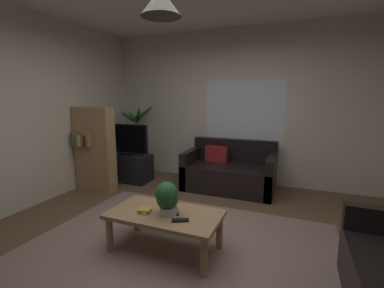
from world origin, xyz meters
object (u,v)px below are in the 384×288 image
Objects in this scene: potted_plant_on_table at (167,197)px; bookshelf_corner at (94,149)px; book_on_table_1 at (145,210)px; tv at (125,139)px; potted_palm_corner at (137,140)px; couch_under_window at (229,173)px; book_on_table_0 at (145,211)px; tv_stand at (127,167)px; remote_on_table_0 at (171,214)px; coffee_table at (165,218)px; pendant_lamp at (161,2)px; remote_on_table_1 at (180,220)px.

potted_plant_on_table is 2.31m from bookshelf_corner.
book_on_table_1 is 0.09× the size of bookshelf_corner.
potted_palm_corner is at bearing 96.98° from tv.
book_on_table_1 is at bearing -98.86° from couch_under_window.
book_on_table_0 is 0.35× the size of potted_plant_on_table.
potted_palm_corner is (-1.62, 2.32, 0.28)m from book_on_table_0.
tv_stand is (-1.57, 1.88, -0.19)m from book_on_table_1.
book_on_table_0 is 2.85m from potted_palm_corner.
potted_palm_corner is (-1.90, 2.28, 0.28)m from remote_on_table_0.
couch_under_window is 2.07m from coffee_table.
couch_under_window is 1.92m from tv_stand.
potted_plant_on_table is at bearing -30.88° from pendant_lamp.
potted_plant_on_table is (0.23, 0.05, 0.15)m from book_on_table_1.
book_on_table_1 is at bearing -122.53° from remote_on_table_1.
book_on_table_1 is at bearing -157.03° from coffee_table.
remote_on_table_0 is at bearing -91.79° from couch_under_window.
potted_palm_corner is (-0.06, 0.47, -0.09)m from tv.
potted_palm_corner reaches higher than coffee_table.
remote_on_table_0 and remote_on_table_1 have the same top height.
tv reaches higher than tv_stand.
book_on_table_1 is 2.85m from potted_palm_corner.
tv_stand is (-1.80, 1.82, -0.34)m from potted_plant_on_table.
potted_plant_on_table is (0.04, -0.02, 0.24)m from coffee_table.
book_on_table_0 is 0.13× the size of tv.
tv_stand is at bearing -161.26° from remote_on_table_1.
bookshelf_corner reaches higher than book_on_table_0.
potted_palm_corner reaches higher than remote_on_table_0.
pendant_lamp reaches higher than tv.
remote_on_table_1 is (0.22, -0.12, 0.07)m from coffee_table.
bookshelf_corner is at bearing 144.60° from book_on_table_1.
book_on_table_0 is 0.24× the size of pendant_lamp.
remote_on_table_0 is 1.00× the size of remote_on_table_1.
bookshelf_corner is (-1.75, 1.24, 0.29)m from book_on_table_0.
couch_under_window is 12.59× the size of book_on_table_0.
remote_on_table_0 is 0.11× the size of potted_palm_corner.
couch_under_window reaches higher than book_on_table_0.
potted_palm_corner is 3.34m from pendant_lamp.
book_on_table_0 is 0.28m from remote_on_table_0.
remote_on_table_0 is 0.11× the size of bookshelf_corner.
coffee_table is at bearing 0.00° from pendant_lamp.
book_on_table_1 is at bearing -35.40° from bookshelf_corner.
remote_on_table_0 is at bearing 9.77° from book_on_table_1.
remote_on_table_0 is 2.60m from tv.
tv is (-0.00, -0.02, 0.55)m from tv_stand.
book_on_table_1 is 0.13× the size of tv_stand.
tv reaches higher than coffee_table.
book_on_table_0 is 0.74× the size of remote_on_table_0.
couch_under_window is 1.99m from tv.
remote_on_table_0 is at bearing -44.53° from tv.
tv is at bearing -161.49° from remote_on_table_0.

